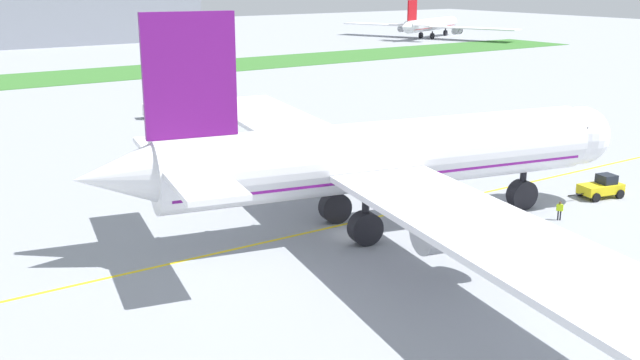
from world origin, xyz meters
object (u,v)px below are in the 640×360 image
Objects in this scene: pushback_tug at (602,187)px; service_truck_fuel_bowser at (159,109)px; parked_airliner_far_right at (429,25)px; airliner_foreground at (377,158)px; ground_crew_marshaller_front at (560,209)px.

pushback_tug is 66.80m from service_truck_fuel_bowser.
parked_airliner_far_right is at bearing 32.64° from service_truck_fuel_bowser.
ground_crew_marshaller_front is (15.01, -7.38, -5.26)m from airliner_foreground.
ground_crew_marshaller_front is 0.03× the size of parked_airliner_far_right.
parked_airliner_far_right is (138.46, 144.31, -1.89)m from airliner_foreground.
airliner_foreground is at bearing 168.11° from pushback_tug.
airliner_foreground reaches higher than service_truck_fuel_bowser.
pushback_tug is at bearing -73.43° from service_truck_fuel_bowser.
ground_crew_marshaller_front is 67.04m from service_truck_fuel_bowser.
airliner_foreground is at bearing -133.82° from parked_airliner_far_right.
pushback_tug is 0.10× the size of parked_airliner_far_right.
service_truck_fuel_bowser is at bearing -147.36° from parked_airliner_far_right.
airliner_foreground is 43.43× the size of ground_crew_marshaller_front.
parked_airliner_far_right reaches higher than ground_crew_marshaller_front.
pushback_tug is at bearing -127.40° from parked_airliner_far_right.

